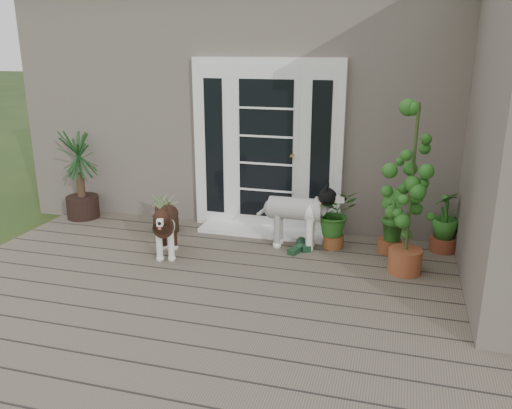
# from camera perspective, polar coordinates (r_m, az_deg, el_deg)

# --- Properties ---
(deck) EXTENTS (6.20, 4.60, 0.12)m
(deck) POSITION_cam_1_polar(r_m,az_deg,el_deg) (4.86, -3.25, -11.89)
(deck) COLOR #6B5B4C
(deck) RESTS_ON ground
(house_main) EXTENTS (7.40, 4.00, 3.10)m
(house_main) POSITION_cam_1_polar(r_m,az_deg,el_deg) (8.43, 6.12, 11.11)
(house_main) COLOR #665E54
(house_main) RESTS_ON ground
(door_unit) EXTENTS (1.90, 0.14, 2.15)m
(door_unit) POSITION_cam_1_polar(r_m,az_deg,el_deg) (6.53, 1.18, 6.34)
(door_unit) COLOR white
(door_unit) RESTS_ON deck
(door_step) EXTENTS (1.60, 0.40, 0.05)m
(door_step) POSITION_cam_1_polar(r_m,az_deg,el_deg) (6.62, 0.69, -2.94)
(door_step) COLOR white
(door_step) RESTS_ON deck
(brindle_dog) EXTENTS (0.51, 0.78, 0.60)m
(brindle_dog) POSITION_cam_1_polar(r_m,az_deg,el_deg) (5.93, -9.75, -2.80)
(brindle_dog) COLOR #331D12
(brindle_dog) RESTS_ON deck
(white_dog) EXTENTS (0.83, 0.36, 0.69)m
(white_dog) POSITION_cam_1_polar(r_m,az_deg,el_deg) (6.09, 4.29, -1.60)
(white_dog) COLOR silver
(white_dog) RESTS_ON deck
(spider_plant) EXTENTS (0.60, 0.60, 0.58)m
(spider_plant) POSITION_cam_1_polar(r_m,az_deg,el_deg) (6.71, -9.89, -0.57)
(spider_plant) COLOR #92A666
(spider_plant) RESTS_ON deck
(yucca) EXTENTS (0.99, 0.99, 1.19)m
(yucca) POSITION_cam_1_polar(r_m,az_deg,el_deg) (7.46, -18.71, 3.03)
(yucca) COLOR black
(yucca) RESTS_ON deck
(herb_a) EXTENTS (0.71, 0.71, 0.64)m
(herb_a) POSITION_cam_1_polar(r_m,az_deg,el_deg) (6.13, 8.54, -1.87)
(herb_a) COLOR #20621C
(herb_a) RESTS_ON deck
(herb_b) EXTENTS (0.49, 0.49, 0.53)m
(herb_b) POSITION_cam_1_polar(r_m,az_deg,el_deg) (6.13, 14.49, -2.81)
(herb_b) COLOR #195217
(herb_b) RESTS_ON deck
(herb_c) EXTENTS (0.51, 0.51, 0.57)m
(herb_c) POSITION_cam_1_polar(r_m,az_deg,el_deg) (6.36, 19.95, -2.35)
(herb_c) COLOR #20601B
(herb_c) RESTS_ON deck
(sapling) EXTENTS (0.71, 0.71, 1.83)m
(sapling) POSITION_cam_1_polar(r_m,az_deg,el_deg) (5.44, 16.63, 1.71)
(sapling) COLOR #2F641C
(sapling) RESTS_ON deck
(clog_left) EXTENTS (0.27, 0.33, 0.09)m
(clog_left) POSITION_cam_1_polar(r_m,az_deg,el_deg) (6.15, 5.23, -4.43)
(clog_left) COLOR #13311D
(clog_left) RESTS_ON deck
(clog_right) EXTENTS (0.21, 0.29, 0.08)m
(clog_right) POSITION_cam_1_polar(r_m,az_deg,el_deg) (6.03, 4.35, -4.91)
(clog_right) COLOR #15361E
(clog_right) RESTS_ON deck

